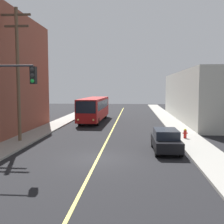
{
  "coord_description": "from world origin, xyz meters",
  "views": [
    {
      "loc": [
        2.3,
        -17.17,
        4.59
      ],
      "look_at": [
        0.0,
        11.7,
        2.0
      ],
      "focal_mm": 43.64,
      "sensor_mm": 36.0,
      "label": 1
    }
  ],
  "objects": [
    {
      "name": "city_bus",
      "position": [
        -3.07,
        19.48,
        1.82
      ],
      "size": [
        2.78,
        12.2,
        3.2
      ],
      "color": "maroon",
      "rests_on": "ground"
    },
    {
      "name": "ground_plane",
      "position": [
        0.0,
        0.0,
        0.0
      ],
      "size": [
        120.0,
        120.0,
        0.0
      ],
      "primitive_type": "plane",
      "color": "black"
    },
    {
      "name": "building_right_warehouse",
      "position": [
        14.49,
        22.94,
        3.4
      ],
      "size": [
        12.0,
        27.13,
        6.79
      ],
      "color": "#B2B2A8",
      "rests_on": "ground"
    },
    {
      "name": "parked_car_black",
      "position": [
        4.63,
        2.32,
        0.84
      ],
      "size": [
        1.89,
        4.43,
        1.62
      ],
      "color": "black",
      "rests_on": "ground"
    },
    {
      "name": "sidewalk_right",
      "position": [
        7.25,
        10.0,
        0.07
      ],
      "size": [
        2.5,
        90.0,
        0.15
      ],
      "primitive_type": "cube",
      "color": "gray",
      "rests_on": "ground"
    },
    {
      "name": "utility_pole_near",
      "position": [
        -7.24,
        4.76,
        6.13
      ],
      "size": [
        2.4,
        0.28,
        10.93
      ],
      "color": "brown",
      "rests_on": "sidewalk_left"
    },
    {
      "name": "traffic_signal_left_corner",
      "position": [
        -5.41,
        -1.86,
        4.3
      ],
      "size": [
        3.75,
        0.48,
        6.0
      ],
      "color": "#2D2D33",
      "rests_on": "sidewalk_left"
    },
    {
      "name": "sidewalk_left",
      "position": [
        -7.25,
        10.0,
        0.07
      ],
      "size": [
        2.5,
        90.0,
        0.15
      ],
      "primitive_type": "cube",
      "color": "gray",
      "rests_on": "ground"
    },
    {
      "name": "lane_stripe_center",
      "position": [
        0.0,
        15.0,
        0.01
      ],
      "size": [
        0.16,
        60.0,
        0.01
      ],
      "primitive_type": "cube",
      "color": "#D8CC4C",
      "rests_on": "ground"
    },
    {
      "name": "fire_hydrant",
      "position": [
        6.85,
        6.97,
        0.58
      ],
      "size": [
        0.44,
        0.26,
        0.84
      ],
      "color": "red",
      "rests_on": "sidewalk_right"
    }
  ]
}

